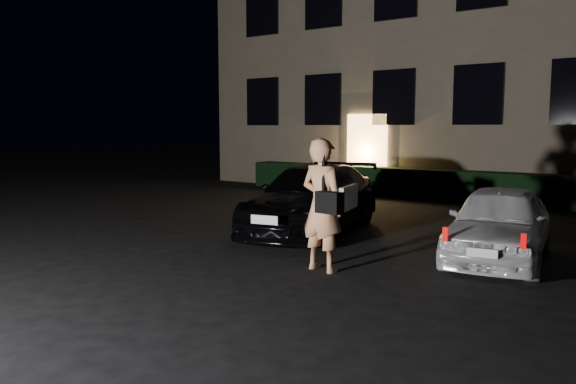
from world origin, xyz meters
The scene contains 6 objects.
ground centered at (0.00, 0.00, 0.00)m, with size 80.00×80.00×0.00m, color black.
building centered at (0.00, 14.99, 6.00)m, with size 20.00×8.11×12.00m.
hedge centered at (0.00, 10.50, 0.42)m, with size 15.00×0.70×0.85m, color black.
sedan centered at (-1.10, 4.20, 0.66)m, with size 2.86×4.83×1.31m.
hatch centered at (2.68, 3.80, 0.59)m, with size 1.89×3.63×1.18m.
man centered at (0.79, 1.58, 0.97)m, with size 0.81×0.55×1.93m.
Camera 1 is at (5.12, -5.19, 2.09)m, focal length 35.00 mm.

